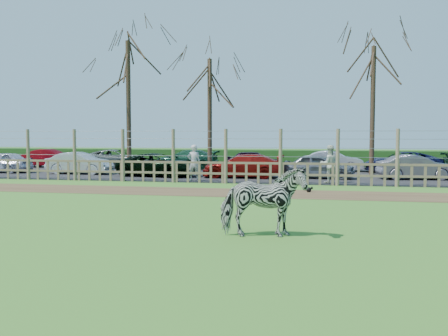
% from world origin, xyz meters
% --- Properties ---
extents(ground, '(120.00, 120.00, 0.00)m').
position_xyz_m(ground, '(0.00, 0.00, 0.00)').
color(ground, '#6DA241').
rests_on(ground, ground).
extents(dirt_strip, '(34.00, 2.80, 0.01)m').
position_xyz_m(dirt_strip, '(0.00, 4.50, 0.01)').
color(dirt_strip, brown).
rests_on(dirt_strip, ground).
extents(asphalt, '(44.00, 13.00, 0.04)m').
position_xyz_m(asphalt, '(0.00, 14.50, 0.02)').
color(asphalt, '#232326').
rests_on(asphalt, ground).
extents(hedge, '(46.00, 2.00, 1.10)m').
position_xyz_m(hedge, '(0.00, 21.50, 0.55)').
color(hedge, '#1E4716').
rests_on(hedge, ground).
extents(fence, '(30.16, 0.16, 2.50)m').
position_xyz_m(fence, '(0.00, 8.00, 0.80)').
color(fence, brown).
rests_on(fence, ground).
extents(tree_left, '(4.80, 4.80, 7.88)m').
position_xyz_m(tree_left, '(-6.50, 12.50, 5.62)').
color(tree_left, '#3D2B1E').
rests_on(tree_left, ground).
extents(tree_mid, '(4.80, 4.80, 6.83)m').
position_xyz_m(tree_mid, '(-2.00, 13.50, 4.87)').
color(tree_mid, '#3D2B1E').
rests_on(tree_mid, ground).
extents(tree_right, '(4.80, 4.80, 7.35)m').
position_xyz_m(tree_right, '(7.00, 14.00, 5.24)').
color(tree_right, '#3D2B1E').
rests_on(tree_right, ground).
extents(zebra, '(2.00, 1.18, 1.58)m').
position_xyz_m(zebra, '(3.06, -3.49, 0.79)').
color(zebra, gray).
rests_on(zebra, ground).
extents(visitor_a, '(0.72, 0.56, 1.72)m').
position_xyz_m(visitor_a, '(-1.63, 8.47, 0.90)').
color(visitor_a, '#C0B6BD').
rests_on(visitor_a, asphalt).
extents(visitor_b, '(0.98, 0.85, 1.72)m').
position_xyz_m(visitor_b, '(4.66, 8.73, 0.90)').
color(visitor_b, silver).
rests_on(visitor_b, asphalt).
extents(crow, '(0.27, 0.20, 0.22)m').
position_xyz_m(crow, '(3.85, 5.24, 0.11)').
color(crow, black).
rests_on(crow, ground).
extents(car_0, '(3.64, 1.74, 1.20)m').
position_xyz_m(car_0, '(-13.85, 11.22, 0.64)').
color(car_0, '#B5B5CB').
rests_on(car_0, asphalt).
extents(car_1, '(3.65, 1.29, 1.20)m').
position_xyz_m(car_1, '(-8.92, 11.25, 0.64)').
color(car_1, silver).
rests_on(car_1, asphalt).
extents(car_2, '(4.55, 2.56, 1.20)m').
position_xyz_m(car_2, '(-4.16, 10.65, 0.64)').
color(car_2, black).
rests_on(car_2, asphalt).
extents(car_3, '(4.15, 1.72, 1.20)m').
position_xyz_m(car_3, '(0.36, 10.69, 0.64)').
color(car_3, maroon).
rests_on(car_3, asphalt).
extents(car_4, '(3.65, 1.78, 1.20)m').
position_xyz_m(car_4, '(4.19, 11.04, 0.64)').
color(car_4, slate).
rests_on(car_4, asphalt).
extents(car_5, '(3.78, 1.73, 1.20)m').
position_xyz_m(car_5, '(8.85, 11.38, 0.64)').
color(car_5, slate).
rests_on(car_5, asphalt).
extents(car_7, '(3.72, 1.53, 1.20)m').
position_xyz_m(car_7, '(-13.40, 15.92, 0.64)').
color(car_7, maroon).
rests_on(car_7, asphalt).
extents(car_8, '(4.50, 2.44, 1.20)m').
position_xyz_m(car_8, '(-8.83, 16.03, 0.64)').
color(car_8, slate).
rests_on(car_8, asphalt).
extents(car_9, '(4.18, 1.81, 1.20)m').
position_xyz_m(car_9, '(-4.18, 16.30, 0.64)').
color(car_9, '#19472F').
rests_on(car_9, asphalt).
extents(car_10, '(3.62, 1.68, 1.20)m').
position_xyz_m(car_10, '(0.25, 15.80, 0.64)').
color(car_10, black).
rests_on(car_10, asphalt).
extents(car_11, '(3.65, 1.29, 1.20)m').
position_xyz_m(car_11, '(4.96, 16.17, 0.64)').
color(car_11, '#B6B2C0').
rests_on(car_11, asphalt).
extents(car_12, '(4.53, 2.50, 1.20)m').
position_xyz_m(car_12, '(8.84, 15.74, 0.64)').
color(car_12, '#14173E').
rests_on(car_12, asphalt).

